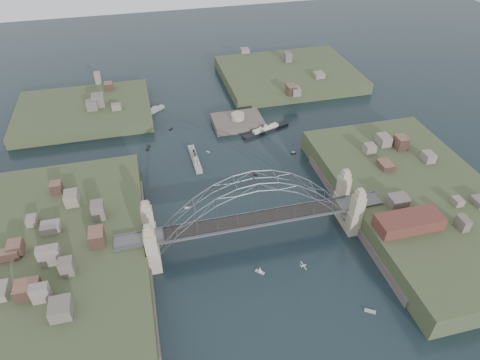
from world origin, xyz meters
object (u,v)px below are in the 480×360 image
bridge (255,210)px  naval_cruiser_far (150,112)px  ocean_liner (265,130)px  fort_island (238,125)px  naval_cruiser_near (195,158)px  wharf_shed (409,222)px

bridge → naval_cruiser_far: (-25.44, 89.57, -11.47)m
bridge → ocean_liner: 65.96m
bridge → fort_island: bridge is taller
fort_island → naval_cruiser_near: (-23.17, -22.77, 1.22)m
bridge → naval_cruiser_near: (-11.17, 47.23, -11.44)m
naval_cruiser_far → bridge: bearing=-74.1°
ocean_liner → naval_cruiser_far: bearing=149.1°
bridge → fort_island: (12.00, 70.00, -12.66)m
fort_island → naval_cruiser_far: fort_island is taller
wharf_shed → ocean_liner: (-21.71, 75.02, -9.12)m
fort_island → naval_cruiser_far: bearing=152.4°
fort_island → naval_cruiser_near: bearing=-135.5°
wharf_shed → naval_cruiser_near: (-55.17, 61.23, -9.12)m
fort_island → ocean_liner: bearing=-41.1°
fort_island → wharf_shed: 90.48m
bridge → wharf_shed: (44.00, -14.00, -2.32)m
wharf_shed → naval_cruiser_near: bearing=132.0°
fort_island → ocean_liner: fort_island is taller
bridge → wharf_shed: size_ratio=4.20×
bridge → wharf_shed: bridge is taller
fort_island → naval_cruiser_near: fort_island is taller
naval_cruiser_near → bridge: bearing=-76.7°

